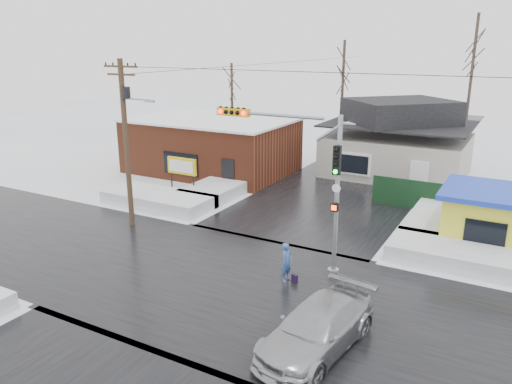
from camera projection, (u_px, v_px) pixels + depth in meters
The scene contains 20 objects.
ground at pixel (219, 283), 21.13m from camera, with size 120.00×120.00×0.00m, color white.
road_ns at pixel (219, 282), 21.13m from camera, with size 10.00×120.00×0.02m, color black.
road_ew at pixel (219, 282), 21.13m from camera, with size 120.00×10.00×0.02m, color black.
snowbank_nw at pixel (159, 199), 31.05m from camera, with size 7.00×3.00×0.80m, color white.
snowbank_ne at pixel (468, 257), 22.72m from camera, with size 7.00×3.00×0.80m, color white.
snowbank_nside_w at pixel (228, 184), 34.32m from camera, with size 3.00×8.00×0.80m, color white.
snowbank_nside_e at pixel (441, 217), 27.84m from camera, with size 3.00×8.00×0.80m, color white.
traffic_signal at pixel (303, 171), 21.19m from camera, with size 6.05×0.68×7.00m.
utility_pole at pixel (127, 135), 26.27m from camera, with size 3.15×0.44×9.00m.
brick_building at pixel (212, 145), 39.04m from camera, with size 12.20×8.20×4.12m.
marquee_sign at pixel (182, 167), 32.71m from camera, with size 2.20×0.21×2.55m.
house at pixel (398, 141), 37.90m from camera, with size 10.40×8.40×5.76m.
kiosk at pixel (489, 217), 24.69m from camera, with size 4.60×4.60×2.88m.
fence at pixel (439, 198), 29.60m from camera, with size 8.00×0.12×1.80m, color black.
tree_far_left at pixel (344, 65), 42.50m from camera, with size 3.00×3.00×10.00m.
tree_far_mid at pixel (475, 46), 39.10m from camera, with size 3.00×3.00×12.00m.
tree_far_west at pixel (232, 81), 45.91m from camera, with size 3.00×3.00×8.00m.
pedestrian at pixel (287, 263), 21.02m from camera, with size 0.62×0.41×1.71m, color #395A9F.
car at pixel (317, 328), 16.35m from camera, with size 2.18×5.37×1.56m, color #A2A5A9.
shopping_bag at pixel (295, 279), 21.06m from camera, with size 0.28×0.12×0.35m, color black.
Camera 1 is at (10.63, -15.99, 9.74)m, focal length 35.00 mm.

